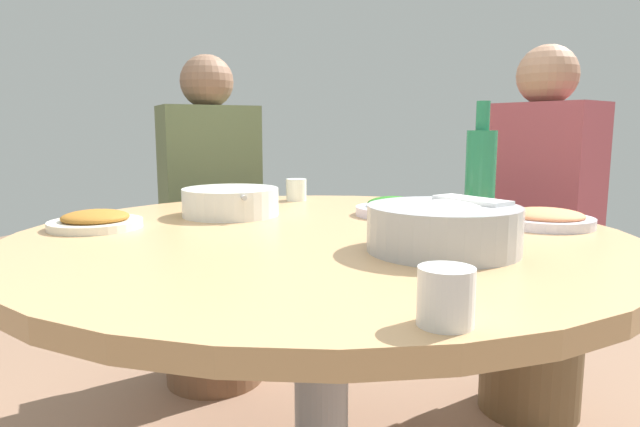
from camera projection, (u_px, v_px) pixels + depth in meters
name	position (u px, v px, depth m)	size (l,w,h in m)	color
round_dining_table	(321.00, 275.00, 1.23)	(1.32, 1.32, 0.73)	#99999E
rice_bowl	(443.00, 227.00, 1.01)	(0.28, 0.28, 0.09)	#B2B5BA
soup_bowl	(231.00, 203.00, 1.43)	(0.25, 0.25, 0.07)	white
dish_shrimp	(546.00, 218.00, 1.28)	(0.21, 0.21, 0.04)	silver
dish_stirfry	(96.00, 221.00, 1.25)	(0.20, 0.20, 0.04)	white
dish_greens	(393.00, 208.00, 1.43)	(0.20, 0.20, 0.05)	silver
green_bottle	(481.00, 168.00, 1.47)	(0.08, 0.08, 0.29)	#277E54
tea_cup_near	(446.00, 296.00, 0.63)	(0.07, 0.07, 0.07)	white
tea_cup_far	(296.00, 190.00, 1.73)	(0.06, 0.06, 0.07)	white
stool_for_diner_left	(531.00, 345.00, 1.88)	(0.33, 0.33, 0.46)	brown
diner_left	(541.00, 185.00, 1.80)	(0.45, 0.45, 0.76)	#2D333D
stool_for_diner_right	(214.00, 321.00, 2.11)	(0.37, 0.37, 0.46)	brown
diner_right	(210.00, 178.00, 2.03)	(0.47, 0.47, 0.76)	#2D333D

